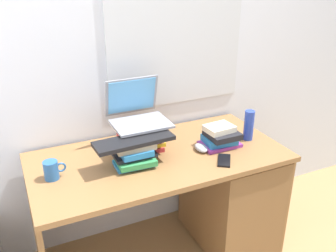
# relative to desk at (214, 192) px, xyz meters

# --- Properties ---
(wall_back) EXTENTS (6.00, 0.06, 2.60)m
(wall_back) POSITION_rel_desk_xyz_m (-0.36, 0.42, 0.90)
(wall_back) COLOR silver
(wall_back) RESTS_ON ground
(desk) EXTENTS (1.42, 0.70, 0.73)m
(desk) POSITION_rel_desk_xyz_m (0.00, 0.00, 0.00)
(desk) COLOR olive
(desk) RESTS_ON ground
(book_stack_tall) EXTENTS (0.25, 0.18, 0.16)m
(book_stack_tall) POSITION_rel_desk_xyz_m (-0.42, 0.13, 0.41)
(book_stack_tall) COLOR #B22D33
(book_stack_tall) RESTS_ON desk
(book_stack_keyboard_riser) EXTENTS (0.22, 0.20, 0.13)m
(book_stack_keyboard_riser) POSITION_rel_desk_xyz_m (-0.52, -0.01, 0.39)
(book_stack_keyboard_riser) COLOR #2672B2
(book_stack_keyboard_riser) RESTS_ON desk
(book_stack_side) EXTENTS (0.22, 0.18, 0.12)m
(book_stack_side) POSITION_rel_desk_xyz_m (0.01, -0.01, 0.39)
(book_stack_side) COLOR #8C338C
(book_stack_side) RESTS_ON desk
(laptop) EXTENTS (0.31, 0.29, 0.24)m
(laptop) POSITION_rel_desk_xyz_m (-0.42, 0.18, 0.54)
(laptop) COLOR gray
(laptop) RESTS_ON book_stack_tall
(keyboard) EXTENTS (0.43, 0.16, 0.02)m
(keyboard) POSITION_rel_desk_xyz_m (-0.52, -0.02, 0.47)
(keyboard) COLOR black
(keyboard) RESTS_ON book_stack_keyboard_riser
(computer_mouse) EXTENTS (0.06, 0.10, 0.04)m
(computer_mouse) POSITION_rel_desk_xyz_m (-0.12, -0.03, 0.35)
(computer_mouse) COLOR #A5A8AD
(computer_mouse) RESTS_ON desk
(mug) EXTENTS (0.11, 0.07, 0.10)m
(mug) POSITION_rel_desk_xyz_m (-0.94, 0.03, 0.38)
(mug) COLOR #265999
(mug) RESTS_ON desk
(water_bottle) EXTENTS (0.06, 0.06, 0.18)m
(water_bottle) POSITION_rel_desk_xyz_m (0.21, -0.01, 0.42)
(water_bottle) COLOR #263FA5
(water_bottle) RESTS_ON desk
(cell_phone) EXTENTS (0.13, 0.15, 0.01)m
(cell_phone) POSITION_rel_desk_xyz_m (-0.07, -0.19, 0.33)
(cell_phone) COLOR black
(cell_phone) RESTS_ON desk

